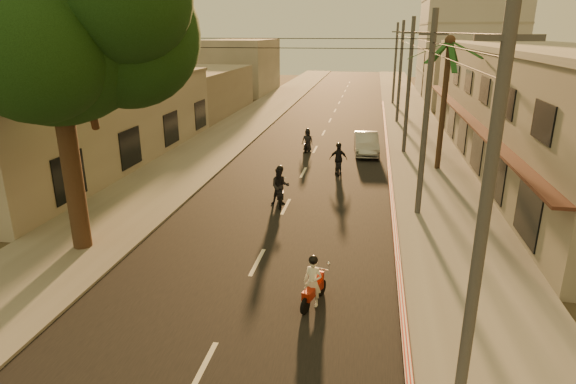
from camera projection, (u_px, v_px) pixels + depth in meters
name	position (u px, v px, depth m)	size (l,w,h in m)	color
ground	(243.00, 290.00, 15.86)	(160.00, 160.00, 0.00)	#383023
road	(315.00, 150.00, 34.54)	(10.00, 140.00, 0.02)	black
sidewalk_right	(423.00, 153.00, 33.30)	(5.00, 140.00, 0.12)	slate
sidewalk_left	(215.00, 145.00, 35.74)	(5.00, 140.00, 0.12)	slate
curb_stripe	(389.00, 171.00, 29.01)	(0.20, 60.00, 0.20)	red
shophouse_row	(540.00, 108.00, 29.24)	(8.80, 34.20, 7.30)	gray
left_building	(85.00, 123.00, 30.38)	(8.20, 24.20, 5.20)	#A6A195
broadleaf_tree	(63.00, 20.00, 16.24)	(9.60, 8.70, 12.10)	black
palm_tree	(449.00, 49.00, 27.23)	(5.00, 5.00, 8.20)	black
utility_poles	(411.00, 56.00, 31.45)	(1.20, 48.26, 9.00)	#38383A
filler_right	(464.00, 78.00, 54.66)	(8.00, 14.00, 6.00)	#A6A195
filler_left_near	(196.00, 92.00, 49.19)	(8.00, 14.00, 4.40)	#A6A195
filler_left_far	(241.00, 66.00, 65.58)	(8.00, 14.00, 7.00)	#A6A195
scooter_red	(313.00, 283.00, 14.76)	(0.89, 1.68, 1.70)	black
scooter_mid_a	(280.00, 187.00, 23.40)	(1.18, 2.00, 1.99)	black
scooter_mid_b	(338.00, 160.00, 28.53)	(1.12, 1.92, 1.89)	black
scooter_far_a	(307.00, 141.00, 33.82)	(0.83, 1.69, 1.66)	black
parked_car	(366.00, 144.00, 33.12)	(1.89, 4.56, 1.47)	#9FA1A7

